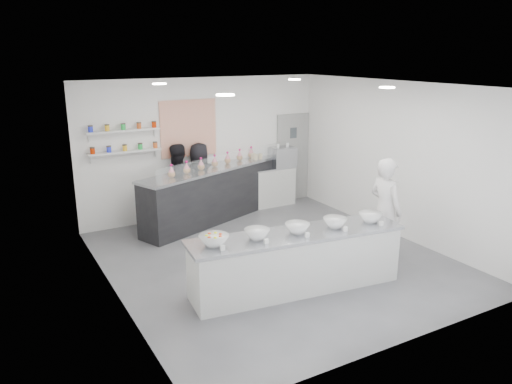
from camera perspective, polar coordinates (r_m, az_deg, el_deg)
floor at (r=8.84m, az=2.18°, el=-7.72°), size 6.00×6.00×0.00m
ceiling at (r=8.12m, az=2.40°, el=12.08°), size 6.00×6.00×0.00m
back_wall at (r=10.96m, az=-5.98°, el=5.07°), size 5.50×0.00×5.50m
left_wall at (r=7.34m, az=-16.34°, el=-0.86°), size 0.00×6.00×6.00m
right_wall at (r=10.04m, az=15.81°, el=3.56°), size 0.00×6.00×6.00m
back_door at (r=12.10m, az=4.19°, el=3.96°), size 0.88×0.04×2.10m
pattern_panel at (r=10.73m, az=-7.72°, el=7.22°), size 1.25×0.03×1.20m
jar_shelf_lower at (r=10.29m, az=-14.76°, el=4.50°), size 1.45×0.22×0.04m
jar_shelf_upper at (r=10.22m, az=-14.93°, el=6.81°), size 1.45×0.22×0.04m
preserve_jars at (r=10.22m, az=-14.84°, el=6.02°), size 1.45×0.10×0.56m
downlight_0 at (r=6.57m, az=-3.53°, el=11.02°), size 0.24×0.24×0.02m
downlight_1 at (r=8.19m, az=14.75°, el=11.48°), size 0.24×0.24×0.02m
downlight_2 at (r=8.98m, az=-10.98°, el=12.04°), size 0.24×0.24×0.02m
downlight_3 at (r=10.22m, az=4.42°, el=12.70°), size 0.24×0.24×0.02m
prep_counter at (r=7.65m, az=4.65°, el=-7.88°), size 3.42×1.15×0.91m
back_bar at (r=10.73m, az=-4.66°, el=-0.15°), size 3.76×2.01×1.17m
sneeze_guard at (r=10.33m, az=-3.43°, el=3.49°), size 3.47×1.36×0.32m
espresso_ledge at (r=11.69m, az=1.57°, el=0.59°), size 1.23×0.39×0.91m
espresso_machine at (r=11.71m, az=3.05°, el=4.01°), size 0.58×0.40×0.44m
cup_stacks at (r=11.37m, az=0.10°, el=3.50°), size 0.24×0.24×0.38m
prep_bowls at (r=7.46m, az=4.74°, el=-4.15°), size 3.01×0.82×0.15m
label_cards at (r=7.12m, az=7.41°, el=-5.54°), size 2.66×0.04×0.07m
cookie_bags at (r=10.56m, az=-4.74°, el=3.58°), size 2.42×1.05×0.26m
woman_prep at (r=8.76m, az=14.54°, el=-2.06°), size 0.47×0.69×1.83m
staff_left at (r=10.61m, az=-9.04°, el=0.95°), size 0.98×0.86×1.68m
staff_right at (r=10.80m, az=-6.41°, el=1.26°), size 0.93×0.74×1.66m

